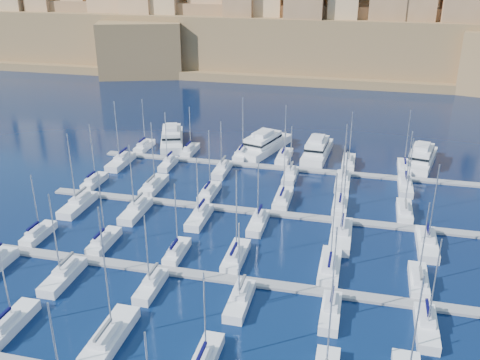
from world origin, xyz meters
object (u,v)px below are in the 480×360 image
(sailboat_2, at_px, (110,336))
(motor_yacht_c, at_px, (317,150))
(motor_yacht_d, at_px, (421,158))
(motor_yacht_b, at_px, (264,144))
(motor_yacht_a, at_px, (172,138))

(sailboat_2, xyz_separation_m, motor_yacht_c, (17.39, 69.17, 0.94))
(motor_yacht_c, xyz_separation_m, motor_yacht_d, (22.67, 0.04, 0.00))
(motor_yacht_b, bearing_deg, motor_yacht_d, -1.67)
(sailboat_2, height_order, motor_yacht_b, sailboat_2)
(motor_yacht_b, bearing_deg, sailboat_2, -93.93)
(motor_yacht_b, xyz_separation_m, motor_yacht_c, (12.56, -1.06, 0.00))
(motor_yacht_b, xyz_separation_m, motor_yacht_d, (35.23, -1.03, 0.00))
(motor_yacht_b, bearing_deg, motor_yacht_c, -4.85)
(motor_yacht_d, bearing_deg, motor_yacht_c, -179.90)
(sailboat_2, height_order, motor_yacht_d, sailboat_2)
(motor_yacht_a, height_order, motor_yacht_b, same)
(sailboat_2, relative_size, motor_yacht_c, 1.08)
(motor_yacht_b, bearing_deg, motor_yacht_a, -178.11)
(motor_yacht_a, distance_m, motor_yacht_b, 22.57)
(motor_yacht_a, distance_m, motor_yacht_d, 57.79)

